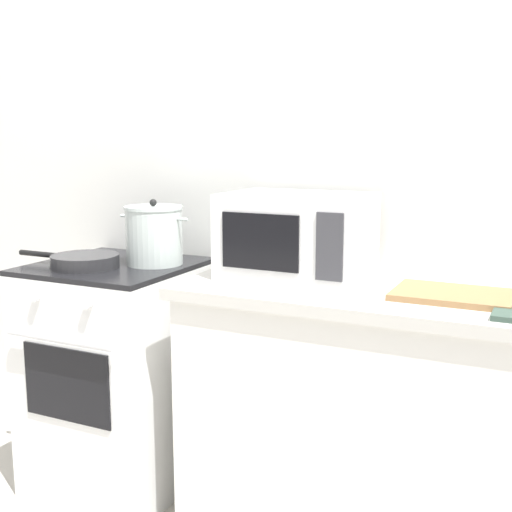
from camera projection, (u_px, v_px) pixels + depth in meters
The scene contains 8 objects.
back_wall at pixel (302, 179), 2.59m from camera, with size 4.40×0.10×2.50m, color silver.
lower_cabinet_right at pixel (428, 436), 2.17m from camera, with size 1.64×0.56×0.88m, color white.
countertop_right at pixel (435, 301), 2.09m from camera, with size 1.70×0.60×0.04m, color beige.
stove at pixel (118, 374), 2.68m from camera, with size 0.60×0.64×0.92m.
stock_pot at pixel (154, 235), 2.57m from camera, with size 0.31×0.23×0.26m.
frying_pan at pixel (84, 261), 2.52m from camera, with size 0.46×0.26×0.05m.
microwave at pixel (297, 236), 2.32m from camera, with size 0.50×0.37×0.30m.
cutting_board at pixel (453, 295), 2.04m from camera, with size 0.36×0.26×0.02m, color #997047.
Camera 1 is at (1.26, -1.46, 1.41)m, focal length 45.97 mm.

